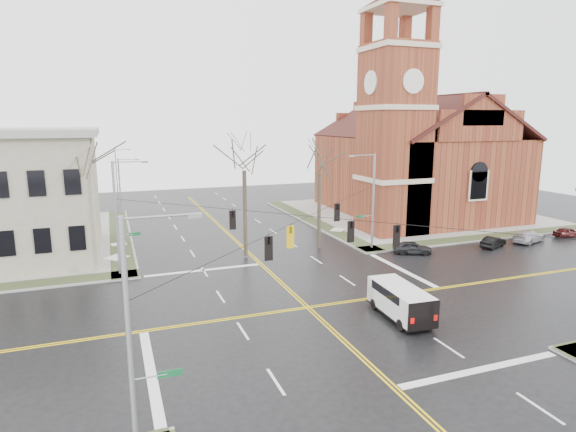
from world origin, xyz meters
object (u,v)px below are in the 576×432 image
object	(u,v)px
signal_pole_ne	(372,199)
parked_car_c	(529,236)
parked_car_b	(493,242)
tree_nw_far	(83,167)
church	(412,150)
streetlight_north_a	(122,192)
cargo_van	(399,298)
tree_ne	(320,168)
parked_car_a	(412,248)
parked_car_d	(567,232)
tree_nw_near	(244,165)
signal_pole_sw	(134,335)
signal_pole_nw	(118,215)
streetlight_north_b	(118,173)

from	to	relation	value
signal_pole_ne	parked_car_c	xyz separation A→B (m)	(16.51, -3.23, -4.33)
parked_car_b	tree_nw_far	size ratio (longest dim) A/B	0.28
church	streetlight_north_a	world-z (taller)	church
cargo_van	tree_ne	world-z (taller)	tree_ne
signal_pole_ne	tree_nw_far	bearing A→B (deg)	174.74
cargo_van	parked_car_a	bearing A→B (deg)	55.44
parked_car_d	tree_nw_near	distance (m)	35.32
signal_pole_sw	tree_ne	size ratio (longest dim) A/B	0.84
streetlight_north_a	parked_car_d	xyz separation A→B (m)	(44.15, -19.49, -3.93)
signal_pole_ne	signal_pole_nw	world-z (taller)	same
tree_nw_far	cargo_van	bearing A→B (deg)	-42.84
parked_car_c	tree_nw_far	world-z (taller)	tree_nw_far
church	cargo_van	size ratio (longest dim) A/B	5.08
signal_pole_sw	tree_nw_far	distance (m)	25.66
signal_pole_nw	cargo_van	xyz separation A→B (m)	(16.12, -14.84, -3.76)
signal_pole_sw	parked_car_a	world-z (taller)	signal_pole_sw
parked_car_b	parked_car_d	distance (m)	10.56
signal_pole_sw	streetlight_north_a	xyz separation A→B (m)	(0.67, 39.50, -0.48)
streetlight_north_a	tree_ne	world-z (taller)	tree_ne
tree_nw_far	tree_ne	xyz separation A→B (m)	(20.53, -0.17, -0.79)
streetlight_north_b	tree_ne	world-z (taller)	tree_ne
church	parked_car_a	distance (m)	20.79
signal_pole_ne	cargo_van	bearing A→B (deg)	-113.72
streetlight_north_a	tree_nw_near	xyz separation A→B (m)	(10.02, -14.89, 3.92)
parked_car_c	church	bearing A→B (deg)	-6.74
parked_car_a	parked_car_c	xyz separation A→B (m)	(13.67, -0.43, 0.02)
parked_car_a	parked_car_c	distance (m)	13.67
parked_car_b	tree_nw_far	bearing A→B (deg)	58.51
signal_pole_nw	parked_car_d	world-z (taller)	signal_pole_nw
signal_pole_sw	church	bearing A→B (deg)	45.16
signal_pole_sw	parked_car_d	world-z (taller)	signal_pole_sw
signal_pole_ne	tree_nw_far	size ratio (longest dim) A/B	0.76
streetlight_north_a	parked_car_b	size ratio (longest dim) A/B	2.42
signal_pole_ne	signal_pole_sw	distance (m)	32.28
tree_ne	streetlight_north_a	bearing A→B (deg)	140.62
streetlight_north_b	parked_car_b	distance (m)	52.45
parked_car_b	tree_ne	xyz separation A→B (m)	(-16.10, 5.71, 7.21)
tree_nw_far	tree_nw_near	size ratio (longest dim) A/B	1.02
parked_car_b	parked_car_d	bearing A→B (deg)	-109.17
church	signal_pole_ne	distance (m)	19.22
signal_pole_ne	parked_car_d	distance (m)	22.80
parked_car_c	tree_nw_far	xyz separation A→B (m)	(-41.52, 5.53, 7.93)
church	tree_ne	world-z (taller)	church
signal_pole_nw	parked_car_d	distance (m)	45.13
church	parked_car_c	world-z (taller)	church
signal_pole_ne	streetlight_north_b	xyz separation A→B (m)	(-21.97, 36.50, -0.48)
streetlight_north_a	parked_car_d	world-z (taller)	streetlight_north_a
signal_pole_nw	streetlight_north_b	bearing A→B (deg)	88.95
parked_car_c	tree_nw_near	xyz separation A→B (m)	(-28.47, 4.84, 7.77)
parked_car_a	tree_ne	distance (m)	11.36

